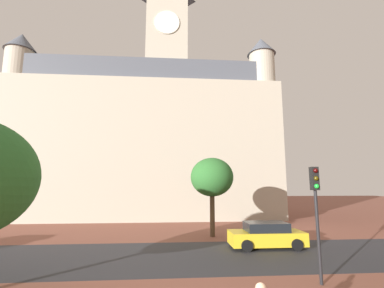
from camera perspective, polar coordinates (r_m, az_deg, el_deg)
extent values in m
plane|color=brown|center=(16.56, -1.28, -21.49)|extent=(120.00, 120.00, 0.00)
cube|color=#2D2D33|center=(14.59, -0.81, -23.25)|extent=(120.00, 6.33, 0.00)
cube|color=#B2A893|center=(32.27, -9.85, -2.09)|extent=(29.32, 12.17, 14.56)
cube|color=#4C515B|center=(34.26, -9.48, 12.15)|extent=(26.97, 11.20, 2.40)
cube|color=#B2A893|center=(33.35, -5.64, 8.24)|extent=(5.08, 5.08, 26.66)
cylinder|color=silver|center=(35.17, -5.48, 24.93)|extent=(3.05, 0.15, 3.05)
cylinder|color=#B2A893|center=(32.20, -34.63, 2.09)|extent=(2.80, 2.80, 17.62)
cone|color=#4C515B|center=(35.12, -33.20, 18.03)|extent=(3.20, 3.20, 2.00)
cylinder|color=#B2A893|center=(29.64, 15.59, 2.31)|extent=(2.80, 2.80, 18.27)
cone|color=#4C515B|center=(33.04, 14.84, 19.84)|extent=(3.20, 3.20, 2.00)
cube|color=gold|center=(16.75, 15.94, -19.10)|extent=(4.28, 1.72, 0.75)
cube|color=black|center=(16.64, 15.84, -16.97)|extent=(2.40, 1.51, 0.51)
cylinder|color=black|center=(15.57, 11.91, -20.94)|extent=(0.64, 0.22, 0.64)
cylinder|color=black|center=(17.19, 10.22, -19.79)|extent=(0.64, 0.22, 0.64)
cylinder|color=black|center=(16.55, 21.95, -19.77)|extent=(0.64, 0.22, 0.64)
cylinder|color=black|center=(18.08, 19.42, -18.88)|extent=(0.64, 0.22, 0.64)
cylinder|color=black|center=(11.50, 25.87, -17.66)|extent=(0.12, 0.12, 3.44)
cube|color=black|center=(11.33, 25.15, -6.83)|extent=(0.28, 0.24, 0.90)
sphere|color=#390606|center=(11.23, 25.38, -5.27)|extent=(0.18, 0.18, 0.18)
sphere|color=#3C3306|center=(11.22, 25.47, -6.80)|extent=(0.18, 0.18, 0.18)
sphere|color=green|center=(11.22, 25.57, -8.32)|extent=(0.18, 0.18, 0.18)
cylinder|color=brown|center=(19.22, 4.47, -15.25)|extent=(0.34, 0.34, 2.92)
ellipsoid|color=#2D6B2D|center=(19.10, 4.37, -7.20)|extent=(3.09, 3.09, 2.78)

